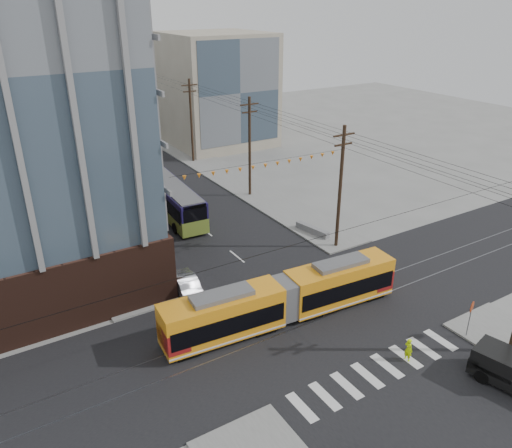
{
  "coord_description": "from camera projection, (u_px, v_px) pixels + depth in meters",
  "views": [
    {
      "loc": [
        -18.52,
        -19.24,
        20.32
      ],
      "look_at": [
        -0.35,
        10.29,
        4.6
      ],
      "focal_mm": 35.0,
      "sensor_mm": 36.0,
      "label": 1
    }
  ],
  "objects": [
    {
      "name": "ground",
      "position": [
        344.0,
        344.0,
        32.15
      ],
      "size": [
        160.0,
        160.0,
        0.0
      ],
      "primitive_type": "plane",
      "color": "slate"
    },
    {
      "name": "bg_bldg_ne_near",
      "position": [
        217.0,
        90.0,
        73.72
      ],
      "size": [
        14.0,
        14.0,
        16.0
      ],
      "primitive_type": "cube",
      "color": "gray",
      "rests_on": "ground"
    },
    {
      "name": "bg_bldg_ne_far",
      "position": [
        176.0,
        79.0,
        90.6
      ],
      "size": [
        16.0,
        16.0,
        14.0
      ],
      "primitive_type": "cube",
      "color": "#8C99A5",
      "rests_on": "ground"
    },
    {
      "name": "utility_pole_far",
      "position": [
        150.0,
        103.0,
        77.38
      ],
      "size": [
        0.3,
        0.3,
        11.0
      ],
      "primitive_type": "cylinder",
      "color": "black",
      "rests_on": "ground"
    },
    {
      "name": "streetcar",
      "position": [
        284.0,
        299.0,
        33.92
      ],
      "size": [
        17.38,
        3.74,
        3.32
      ],
      "primitive_type": null,
      "rotation": [
        0.0,
        0.0,
        -0.08
      ],
      "color": "orange",
      "rests_on": "ground"
    },
    {
      "name": "city_bus",
      "position": [
        173.0,
        200.0,
        50.45
      ],
      "size": [
        3.35,
        12.47,
        3.5
      ],
      "primitive_type": null,
      "rotation": [
        0.0,
        0.0,
        -0.06
      ],
      "color": "#1C144A",
      "rests_on": "ground"
    },
    {
      "name": "parked_car_silver",
      "position": [
        185.0,
        282.0,
        37.73
      ],
      "size": [
        2.14,
        4.53,
        1.43
      ],
      "primitive_type": "imported",
      "rotation": [
        0.0,
        0.0,
        3.0
      ],
      "color": "#9B9CA4",
      "rests_on": "ground"
    },
    {
      "name": "parked_car_white",
      "position": [
        150.0,
        246.0,
        43.38
      ],
      "size": [
        2.17,
        4.84,
        1.38
      ],
      "primitive_type": "imported",
      "rotation": [
        0.0,
        0.0,
        3.09
      ],
      "color": "silver",
      "rests_on": "ground"
    },
    {
      "name": "parked_car_grey",
      "position": [
        122.0,
        215.0,
        49.5
      ],
      "size": [
        3.81,
        5.49,
        1.39
      ],
      "primitive_type": "imported",
      "rotation": [
        0.0,
        0.0,
        3.47
      ],
      "color": "#4A4A4A",
      "rests_on": "ground"
    },
    {
      "name": "pedestrian",
      "position": [
        408.0,
        350.0,
        30.41
      ],
      "size": [
        0.38,
        0.57,
        1.57
      ],
      "primitive_type": "imported",
      "rotation": [
        0.0,
        0.0,
        1.56
      ],
      "color": "#CBFF07",
      "rests_on": "ground"
    },
    {
      "name": "stop_sign",
      "position": [
        469.0,
        321.0,
        32.27
      ],
      "size": [
        1.0,
        1.0,
        2.57
      ],
      "primitive_type": null,
      "rotation": [
        0.0,
        0.0,
        0.35
      ],
      "color": "#992604",
      "rests_on": "ground"
    },
    {
      "name": "jersey_barrier",
      "position": [
        312.0,
        230.0,
        46.99
      ],
      "size": [
        1.55,
        3.81,
        0.74
      ],
      "primitive_type": "cube",
      "rotation": [
        0.0,
        0.0,
        0.2
      ],
      "color": "slate",
      "rests_on": "ground"
    }
  ]
}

